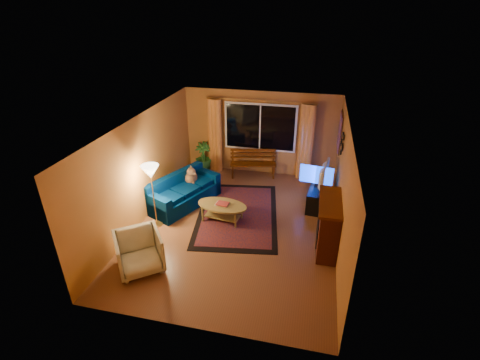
% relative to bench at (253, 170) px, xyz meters
% --- Properties ---
extents(floor, '(4.50, 6.00, 0.02)m').
position_rel_bench_xyz_m(floor, '(0.13, -2.64, -0.21)').
color(floor, brown).
rests_on(floor, ground).
extents(ceiling, '(4.50, 6.00, 0.02)m').
position_rel_bench_xyz_m(ceiling, '(0.13, -2.64, 2.31)').
color(ceiling, white).
rests_on(ceiling, ground).
extents(wall_back, '(4.50, 0.02, 2.50)m').
position_rel_bench_xyz_m(wall_back, '(0.13, 0.37, 1.05)').
color(wall_back, '#BA7735').
rests_on(wall_back, ground).
extents(wall_left, '(0.02, 6.00, 2.50)m').
position_rel_bench_xyz_m(wall_left, '(-2.13, -2.64, 1.05)').
color(wall_left, '#BA7735').
rests_on(wall_left, ground).
extents(wall_right, '(0.02, 6.00, 2.50)m').
position_rel_bench_xyz_m(wall_right, '(2.39, -2.64, 1.05)').
color(wall_right, '#BA7735').
rests_on(wall_right, ground).
extents(window, '(2.00, 0.02, 1.30)m').
position_rel_bench_xyz_m(window, '(0.13, 0.31, 1.25)').
color(window, black).
rests_on(window, wall_back).
extents(curtain_rod, '(3.20, 0.03, 0.03)m').
position_rel_bench_xyz_m(curtain_rod, '(0.13, 0.26, 2.05)').
color(curtain_rod, '#BF8C3F').
rests_on(curtain_rod, wall_back).
extents(curtain_left, '(0.36, 0.36, 2.24)m').
position_rel_bench_xyz_m(curtain_left, '(-1.22, 0.24, 0.92)').
color(curtain_left, orange).
rests_on(curtain_left, ground).
extents(curtain_right, '(0.36, 0.36, 2.24)m').
position_rel_bench_xyz_m(curtain_right, '(1.48, 0.24, 0.92)').
color(curtain_right, orange).
rests_on(curtain_right, ground).
extents(bench, '(1.41, 0.67, 0.41)m').
position_rel_bench_xyz_m(bench, '(0.00, 0.00, 0.00)').
color(bench, '#451D05').
rests_on(bench, ground).
extents(potted_plant, '(0.56, 0.56, 0.89)m').
position_rel_bench_xyz_m(potted_plant, '(-1.59, 0.11, 0.24)').
color(potted_plant, '#235B1E').
rests_on(potted_plant, ground).
extents(sofa, '(1.56, 2.12, 0.79)m').
position_rel_bench_xyz_m(sofa, '(-1.43, -1.99, 0.19)').
color(sofa, '#001C49').
rests_on(sofa, ground).
extents(dog, '(0.38, 0.47, 0.46)m').
position_rel_bench_xyz_m(dog, '(-1.38, -1.56, 0.42)').
color(dog, brown).
rests_on(dog, sofa).
extents(armchair, '(1.14, 1.13, 0.86)m').
position_rel_bench_xyz_m(armchair, '(-1.39, -4.49, 0.23)').
color(armchair, beige).
rests_on(armchair, ground).
extents(floor_lamp, '(0.33, 0.33, 1.55)m').
position_rel_bench_xyz_m(floor_lamp, '(-1.73, -3.04, 0.57)').
color(floor_lamp, '#BF8C3F').
rests_on(floor_lamp, ground).
extents(rug, '(2.37, 3.30, 0.02)m').
position_rel_bench_xyz_m(rug, '(0.02, -2.16, -0.19)').
color(rug, maroon).
rests_on(rug, ground).
extents(coffee_table, '(1.35, 1.35, 0.44)m').
position_rel_bench_xyz_m(coffee_table, '(-0.27, -2.51, 0.02)').
color(coffee_table, olive).
rests_on(coffee_table, ground).
extents(tv_console, '(0.57, 1.33, 0.54)m').
position_rel_bench_xyz_m(tv_console, '(1.95, -1.23, 0.07)').
color(tv_console, black).
rests_on(tv_console, ground).
extents(television, '(0.28, 1.05, 0.60)m').
position_rel_bench_xyz_m(television, '(1.95, -1.23, 0.64)').
color(television, black).
rests_on(television, tv_console).
extents(fireplace, '(0.40, 1.20, 1.10)m').
position_rel_bench_xyz_m(fireplace, '(2.18, -3.04, 0.35)').
color(fireplace, maroon).
rests_on(fireplace, ground).
extents(mirror_cluster, '(0.06, 0.60, 0.56)m').
position_rel_bench_xyz_m(mirror_cluster, '(2.34, -1.34, 1.60)').
color(mirror_cluster, black).
rests_on(mirror_cluster, wall_right).
extents(painting, '(0.04, 0.76, 0.96)m').
position_rel_bench_xyz_m(painting, '(2.35, -0.19, 1.45)').
color(painting, '#D54D30').
rests_on(painting, wall_right).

